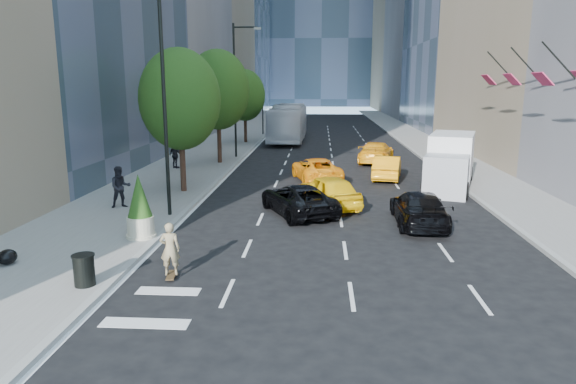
# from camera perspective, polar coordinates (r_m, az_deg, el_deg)

# --- Properties ---
(ground) EXTENTS (160.00, 160.00, 0.00)m
(ground) POSITION_cam_1_polar(r_m,az_deg,el_deg) (18.42, 3.23, -6.41)
(ground) COLOR black
(ground) RESTS_ON ground
(sidewalk_left) EXTENTS (6.00, 120.00, 0.15)m
(sidewalk_left) POSITION_cam_1_polar(r_m,az_deg,el_deg) (48.67, -7.17, 5.19)
(sidewalk_left) COLOR slate
(sidewalk_left) RESTS_ON ground
(sidewalk_right) EXTENTS (4.00, 120.00, 0.15)m
(sidewalk_right) POSITION_cam_1_polar(r_m,az_deg,el_deg) (48.83, 15.39, 4.88)
(sidewalk_right) COLOR slate
(sidewalk_right) RESTS_ON ground
(lamp_near) EXTENTS (2.13, 0.22, 10.00)m
(lamp_near) POSITION_cam_1_polar(r_m,az_deg,el_deg) (22.40, -13.24, 11.71)
(lamp_near) COLOR black
(lamp_near) RESTS_ON sidewalk_left
(lamp_far) EXTENTS (2.13, 0.22, 10.00)m
(lamp_far) POSITION_cam_1_polar(r_m,az_deg,el_deg) (39.98, -5.70, 11.99)
(lamp_far) COLOR black
(lamp_far) RESTS_ON sidewalk_left
(tree_near) EXTENTS (4.20, 4.20, 7.46)m
(tree_near) POSITION_cam_1_polar(r_m,az_deg,el_deg) (27.46, -11.92, 10.02)
(tree_near) COLOR black
(tree_near) RESTS_ON sidewalk_left
(tree_mid) EXTENTS (4.50, 4.50, 7.99)m
(tree_mid) POSITION_cam_1_polar(r_m,az_deg,el_deg) (37.19, -7.80, 11.18)
(tree_mid) COLOR black
(tree_mid) RESTS_ON sidewalk_left
(tree_far) EXTENTS (3.90, 3.90, 6.92)m
(tree_far) POSITION_cam_1_polar(r_m,az_deg,el_deg) (50.01, -4.82, 10.66)
(tree_far) COLOR black
(tree_far) RESTS_ON sidewalk_left
(traffic_signal) EXTENTS (2.48, 0.53, 5.20)m
(traffic_signal) POSITION_cam_1_polar(r_m,az_deg,el_deg) (57.85, -2.84, 10.49)
(traffic_signal) COLOR black
(traffic_signal) RESTS_ON sidewalk_left
(facade_flags) EXTENTS (1.85, 13.30, 2.05)m
(facade_flags) POSITION_cam_1_polar(r_m,az_deg,el_deg) (29.43, 25.23, 11.64)
(facade_flags) COLOR black
(facade_flags) RESTS_ON ground
(skateboarder) EXTENTS (0.65, 0.48, 1.64)m
(skateboarder) POSITION_cam_1_polar(r_m,az_deg,el_deg) (15.95, -12.96, -6.56)
(skateboarder) COLOR #847453
(skateboarder) RESTS_ON ground
(black_sedan_lincoln) EXTENTS (4.13, 5.43, 1.37)m
(black_sedan_lincoln) POSITION_cam_1_polar(r_m,az_deg,el_deg) (23.07, 1.12, -0.82)
(black_sedan_lincoln) COLOR black
(black_sedan_lincoln) RESTS_ON ground
(black_sedan_mercedes) EXTENTS (2.11, 4.96, 1.43)m
(black_sedan_mercedes) POSITION_cam_1_polar(r_m,az_deg,el_deg) (22.01, 14.34, -1.76)
(black_sedan_mercedes) COLOR black
(black_sedan_mercedes) RESTS_ON ground
(taxi_a) EXTENTS (3.38, 4.94, 1.56)m
(taxi_a) POSITION_cam_1_polar(r_m,az_deg,el_deg) (24.50, 4.55, 0.14)
(taxi_a) COLOR yellow
(taxi_a) RESTS_ON ground
(taxi_b) EXTENTS (2.33, 4.62, 1.45)m
(taxi_b) POSITION_cam_1_polar(r_m,az_deg,el_deg) (32.14, 10.97, 2.72)
(taxi_b) COLOR orange
(taxi_b) RESTS_ON ground
(taxi_c) EXTENTS (3.43, 5.40, 1.39)m
(taxi_c) POSITION_cam_1_polar(r_m,az_deg,el_deg) (31.03, 3.16, 2.53)
(taxi_c) COLOR orange
(taxi_c) RESTS_ON ground
(taxi_d) EXTENTS (3.34, 5.70, 1.55)m
(taxi_d) POSITION_cam_1_polar(r_m,az_deg,el_deg) (38.52, 9.78, 4.36)
(taxi_d) COLOR #FFA60D
(taxi_d) RESTS_ON ground
(city_bus) EXTENTS (3.29, 13.26, 3.68)m
(city_bus) POSITION_cam_1_polar(r_m,az_deg,el_deg) (52.35, 0.04, 7.71)
(city_bus) COLOR silver
(city_bus) RESTS_ON ground
(box_truck) EXTENTS (4.08, 6.67, 3.01)m
(box_truck) POSITION_cam_1_polar(r_m,az_deg,el_deg) (29.94, 17.56, 3.25)
(box_truck) COLOR silver
(box_truck) RESTS_ON ground
(pedestrian_a) EXTENTS (1.17, 1.08, 1.93)m
(pedestrian_a) POSITION_cam_1_polar(r_m,az_deg,el_deg) (24.86, -18.13, 0.52)
(pedestrian_a) COLOR black
(pedestrian_a) RESTS_ON sidewalk_left
(pedestrian_b) EXTENTS (1.11, 0.91, 1.77)m
(pedestrian_b) POSITION_cam_1_polar(r_m,az_deg,el_deg) (35.43, -12.40, 4.02)
(pedestrian_b) COLOR black
(pedestrian_b) RESTS_ON sidewalk_left
(trash_can) EXTENTS (0.58, 0.58, 0.88)m
(trash_can) POSITION_cam_1_polar(r_m,az_deg,el_deg) (15.87, -21.72, -8.12)
(trash_can) COLOR black
(trash_can) RESTS_ON sidewalk_left
(planter_shrub) EXTENTS (1.00, 1.00, 2.40)m
(planter_shrub) POSITION_cam_1_polar(r_m,az_deg,el_deg) (19.82, -16.16, -1.66)
(planter_shrub) COLOR #B8B298
(planter_shrub) RESTS_ON sidewalk_left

